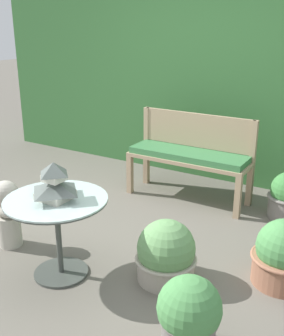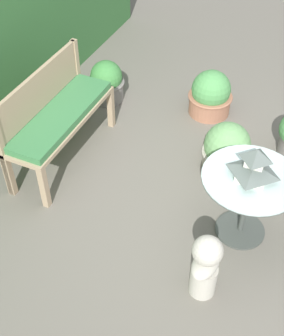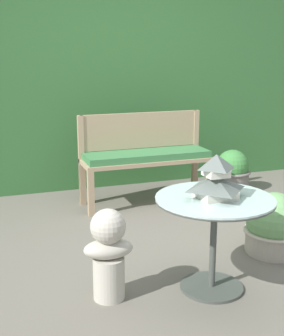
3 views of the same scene
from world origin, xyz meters
The scene contains 9 objects.
ground centered at (0.00, 0.00, 0.00)m, with size 30.00×30.00×0.00m, color #666056.
foliage_hedge_back centered at (0.00, 2.36, 1.15)m, with size 6.40×0.76×2.29m, color #336633.
garden_bench centered at (0.13, 1.24, 0.47)m, with size 1.34×0.43×0.56m.
bench_backrest centered at (0.13, 1.43, 0.68)m, with size 1.34×0.06×0.94m.
patio_table centered at (-0.08, -0.62, 0.51)m, with size 0.78×0.78×0.65m.
pagoda_birdhouse centered at (-0.08, -0.62, 0.77)m, with size 0.31×0.31×0.29m.
garden_bust centered at (-0.77, -0.52, 0.32)m, with size 0.33×0.23×0.61m.
potted_plant_bench_right centered at (1.20, 1.33, 0.23)m, with size 0.41×0.41×0.48m.
potted_plant_path_edge centered at (0.66, -0.26, 0.21)m, with size 0.48×0.48×0.49m.
Camera 3 is at (-1.48, -3.18, 1.57)m, focal length 50.00 mm.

